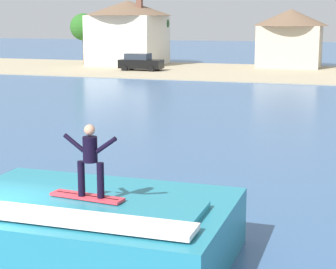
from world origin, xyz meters
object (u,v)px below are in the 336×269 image
(wave_crest, at_px, (89,229))
(tree_short_bushy, at_px, (84,27))
(car_near_shore, at_px, (140,62))
(tree_tall_bare, at_px, (160,26))
(house_small_cottage, at_px, (290,35))
(surfer, at_px, (90,157))
(house_with_chimney, at_px, (128,30))
(surfboard, at_px, (87,197))

(wave_crest, xyz_separation_m, tree_short_bushy, (-24.69, 50.45, 3.68))
(car_near_shore, bearing_deg, wave_crest, -70.74)
(wave_crest, height_order, car_near_shore, car_near_shore)
(tree_tall_bare, bearing_deg, house_small_cottage, -3.98)
(wave_crest, distance_m, surfer, 1.82)
(tree_tall_bare, bearing_deg, tree_short_bushy, -142.81)
(car_near_shore, distance_m, house_with_chimney, 8.77)
(car_near_shore, height_order, house_small_cottage, house_small_cottage)
(surfer, bearing_deg, house_small_cottage, 92.02)
(car_near_shore, height_order, tree_tall_bare, tree_tall_bare)
(house_small_cottage, bearing_deg, tree_tall_bare, 176.02)
(wave_crest, height_order, house_small_cottage, house_small_cottage)
(wave_crest, height_order, tree_tall_bare, tree_tall_bare)
(surfer, relative_size, house_with_chimney, 0.16)
(house_with_chimney, bearing_deg, surfboard, -69.15)
(surfer, height_order, tree_tall_bare, tree_tall_bare)
(house_with_chimney, bearing_deg, surfer, -69.04)
(surfboard, relative_size, car_near_shore, 0.40)
(house_small_cottage, height_order, tree_short_bushy, house_small_cottage)
(house_with_chimney, distance_m, house_small_cottage, 18.52)
(tree_short_bushy, bearing_deg, surfboard, -63.94)
(house_small_cottage, distance_m, tree_short_bushy, 23.42)
(surfboard, bearing_deg, wave_crest, 112.62)
(house_with_chimney, bearing_deg, wave_crest, -69.15)
(wave_crest, relative_size, house_with_chimney, 0.63)
(car_near_shore, relative_size, house_with_chimney, 0.44)
(car_near_shore, bearing_deg, surfboard, -70.73)
(surfboard, distance_m, house_small_cottage, 55.24)
(surfboard, height_order, house_small_cottage, house_small_cottage)
(car_near_shore, relative_size, tree_tall_bare, 0.75)
(surfboard, xyz_separation_m, house_with_chimney, (-20.19, 53.00, 2.54))
(surfer, height_order, house_with_chimney, house_with_chimney)
(wave_crest, height_order, house_with_chimney, house_with_chimney)
(car_near_shore, bearing_deg, surfer, -70.60)
(car_near_shore, relative_size, house_small_cottage, 0.54)
(house_small_cottage, xyz_separation_m, tree_tall_bare, (-15.60, 1.09, 0.95))
(car_near_shore, height_order, tree_short_bushy, tree_short_bushy)
(surfer, bearing_deg, wave_crest, 129.09)
(wave_crest, distance_m, car_near_shore, 48.44)
(surfboard, relative_size, surfer, 1.09)
(surfer, distance_m, house_with_chimney, 56.85)
(car_near_shore, distance_m, tree_short_bushy, 10.50)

